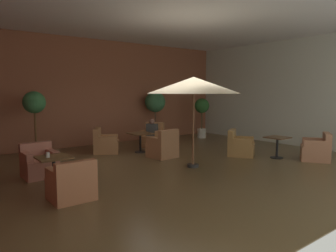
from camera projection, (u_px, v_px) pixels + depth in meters
The scene contains 20 objects.
ground_plane at pixel (178, 165), 8.91m from camera, with size 11.26×9.38×0.02m, color brown.
wall_back_brick at pixel (103, 92), 12.35m from camera, with size 11.26×0.08×4.05m, color #93553A.
wall_right_plain at pixel (291, 93), 12.07m from camera, with size 0.08×9.38×4.05m, color silver.
ceiling_slab at pixel (179, 16), 8.47m from camera, with size 11.26×9.38×0.06m, color silver.
cafe_table_front_left at pixel (54, 163), 6.79m from camera, with size 0.68×0.68×0.67m.
armchair_front_left_north at pixel (39, 164), 7.62m from camera, with size 0.76×0.75×0.82m.
armchair_front_left_east at pixel (72, 184), 5.99m from camera, with size 0.77×0.73×0.79m.
cafe_table_front_right at pixel (140, 137), 10.69m from camera, with size 0.74×0.74×0.67m.
armchair_front_right_north at pixel (153, 138), 11.82m from camera, with size 1.04×1.02×0.89m.
armchair_front_right_east at pixel (105, 144), 10.59m from camera, with size 1.08×1.07×0.84m.
armchair_front_right_south at pixel (163, 147), 9.84m from camera, with size 0.80×0.83×0.90m.
cafe_table_mid_center at pixel (277, 143), 9.75m from camera, with size 0.64×0.64×0.67m.
armchair_mid_center_north at pixel (240, 146), 10.14m from camera, with size 1.06×1.07×0.83m.
armchair_mid_center_east at pixel (317, 150), 9.39m from camera, with size 1.03×1.05×0.85m.
patio_umbrella_tall_red at pixel (194, 86), 8.40m from camera, with size 2.51×2.51×2.45m.
potted_tree_left_corner at pixel (34, 108), 9.84m from camera, with size 0.69×0.69×2.07m.
potted_tree_mid_left at pixel (155, 104), 13.07m from camera, with size 0.86×0.86×2.06m.
potted_tree_mid_right at pixel (202, 111), 13.93m from camera, with size 0.65×0.65×1.76m.
patron_blue_shirt at pixel (152, 128), 11.73m from camera, with size 0.42×0.46×0.64m.
iced_drink_cup at pixel (48, 155), 6.69m from camera, with size 0.08×0.08×0.11m, color white.
Camera 1 is at (-5.55, -6.76, 2.06)m, focal length 33.63 mm.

